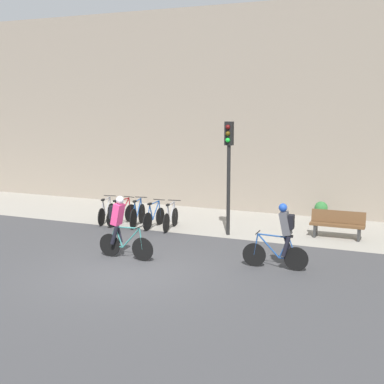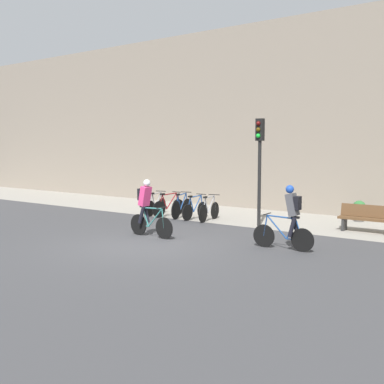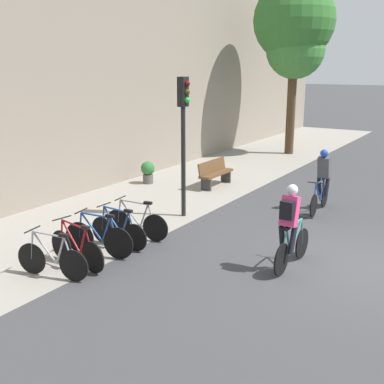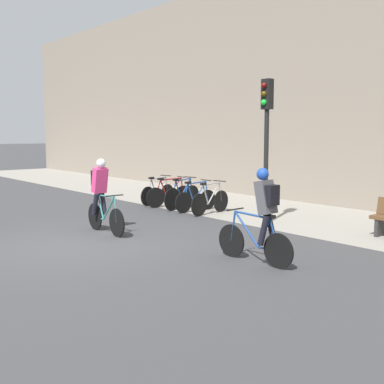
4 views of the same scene
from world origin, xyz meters
name	(u,v)px [view 4 (image 4 of 4)]	position (x,y,z in m)	size (l,w,h in m)	color
ground	(74,246)	(0.00, 0.00, 0.00)	(200.00, 200.00, 0.00)	#3D3D3F
kerb_strip	(279,212)	(0.00, 6.75, 0.00)	(44.00, 4.50, 0.01)	gray
building_facade	(333,81)	(0.00, 9.30, 4.07)	(44.00, 0.60, 8.13)	gray
cyclist_pink	(101,193)	(-0.89, 1.19, 0.95)	(1.73, 0.46, 1.77)	black
cyclist_grey	(263,213)	(3.55, 1.93, 0.95)	(1.75, 0.46, 1.76)	black
parked_bike_0	(158,193)	(-3.70, 4.92, 0.39)	(0.49, 1.58, 0.95)	black
parked_bike_1	(170,194)	(-3.05, 4.92, 0.39)	(0.46, 1.68, 0.96)	black
parked_bike_2	(182,196)	(-2.40, 4.92, 0.41)	(0.48, 1.65, 0.99)	black
parked_bike_3	(196,199)	(-1.75, 4.92, 0.38)	(0.46, 1.60, 0.95)	black
parked_bike_4	(210,201)	(-1.10, 4.92, 0.40)	(0.46, 1.66, 0.96)	black
traffic_light_pole	(266,125)	(0.99, 4.94, 2.58)	(0.26, 0.30, 3.73)	black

